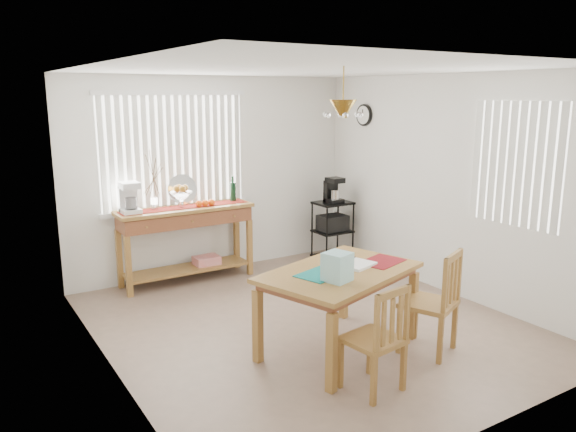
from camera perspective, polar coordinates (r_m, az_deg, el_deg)
ground at (r=6.01m, az=2.02°, el=-10.94°), size 4.00×4.50×0.01m
room_shell at (r=5.58m, az=2.08°, el=5.34°), size 4.20×4.70×2.70m
sideboard at (r=7.23m, az=-10.26°, el=-0.98°), size 1.73×0.49×0.97m
sideboard_items at (r=7.07m, az=-12.61°, el=1.87°), size 1.64×0.41×0.74m
wire_cart at (r=8.10m, az=4.55°, el=-0.94°), size 0.51×0.40×0.86m
cart_items at (r=8.00m, az=4.57°, el=2.59°), size 0.20×0.24×0.35m
dining_table at (r=5.22m, az=5.25°, el=-6.42°), size 1.68×1.34×0.78m
table_items at (r=4.99m, az=5.52°, el=-5.12°), size 1.23×0.57×0.25m
chair_left at (r=4.64m, az=8.99°, el=-12.31°), size 0.47×0.47×0.91m
chair_right at (r=5.40m, az=14.54°, el=-8.54°), size 0.60×0.60×0.98m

